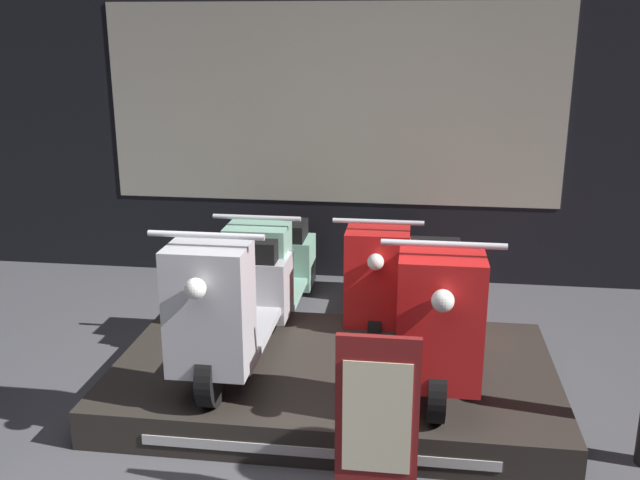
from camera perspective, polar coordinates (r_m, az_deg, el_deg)
name	(u,v)px	position (r m, az deg, el deg)	size (l,w,h in m)	color
shop_wall_back	(333,99)	(6.25, 1.03, 11.21)	(7.16, 0.09, 3.20)	black
display_platform	(334,380)	(4.45, 1.12, -11.10)	(2.65, 1.56, 0.23)	#2D2823
scooter_display_left	(235,300)	(4.32, -6.80, -4.78)	(0.61, 1.58, 0.96)	black
scooter_display_right	(436,310)	(4.19, 9.27, -5.55)	(0.61, 1.58, 0.96)	black
scooter_backrow_0	(273,270)	(5.52, -3.75, -2.41)	(0.61, 1.58, 0.96)	black
scooter_backrow_1	(380,275)	(5.42, 4.86, -2.79)	(0.61, 1.58, 0.96)	black
price_sign_board	(377,429)	(3.31, 4.56, -14.81)	(0.37, 0.04, 0.91)	maroon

